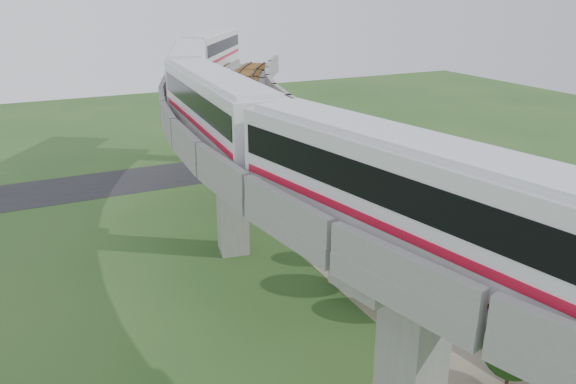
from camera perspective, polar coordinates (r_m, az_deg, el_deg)
name	(u,v)px	position (r m, az deg, el deg)	size (l,w,h in m)	color
ground	(282,324)	(33.39, -0.62, -13.29)	(160.00, 160.00, 0.00)	#294E1F
dirt_lot	(490,287)	(39.27, 19.80, -9.08)	(18.00, 26.00, 0.04)	gray
asphalt_road	(159,177)	(59.44, -12.96, 1.54)	(60.00, 8.00, 0.03)	#232326
viaduct	(344,167)	(31.15, 5.75, 2.57)	(19.58, 73.98, 11.40)	#99968E
metro_train	(233,84)	(38.30, -5.58, 10.87)	(16.38, 60.39, 3.64)	silver
fence	(419,277)	(37.58, 13.13, -8.45)	(3.87, 38.73, 1.50)	#2D382D
tree_0	(288,164)	(56.09, -0.02, 2.88)	(1.90, 1.90, 2.63)	#382314
tree_1	(297,178)	(50.23, 0.92, 1.44)	(2.98, 2.98, 3.61)	#382314
tree_2	(313,197)	(46.24, 2.51, -0.49)	(2.65, 2.65, 3.28)	#382314
tree_3	(342,237)	(39.62, 5.54, -4.62)	(2.37, 2.37, 2.89)	#382314
tree_4	(361,256)	(35.95, 7.44, -6.50)	(3.13, 3.13, 3.72)	#382314
tree_5	(407,286)	(34.00, 11.97, -9.32)	(2.86, 2.86, 3.14)	#382314
tree_6	(511,356)	(29.58, 21.72, -15.22)	(2.53, 2.53, 3.04)	#382314
car_red	(495,283)	(38.60, 20.29, -8.68)	(1.21, 3.46, 1.14)	maroon
car_dark	(491,257)	(42.02, 19.94, -6.26)	(1.53, 3.77, 1.09)	black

